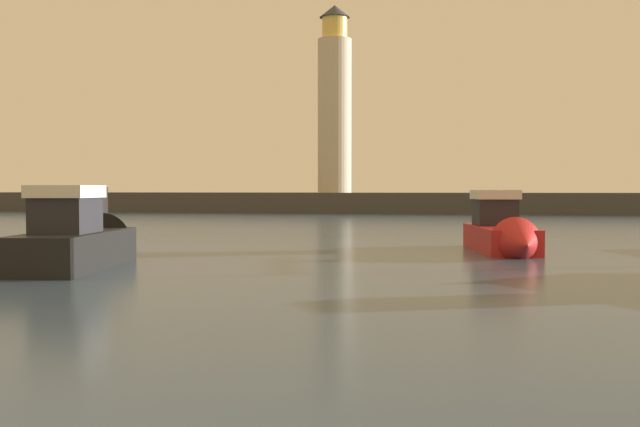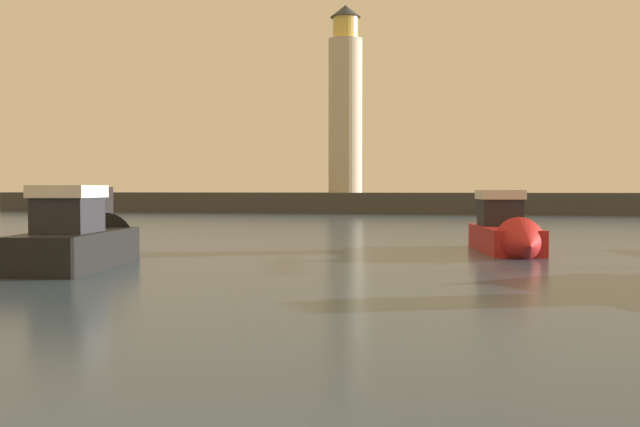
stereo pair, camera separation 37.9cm
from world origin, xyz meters
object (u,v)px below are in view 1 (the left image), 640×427
motorboat_1 (85,240)px  motorboat_4 (85,230)px  lighthouse (335,104)px  motorboat_2 (505,234)px

motorboat_1 → motorboat_4: (-2.47, 4.47, 0.00)m
lighthouse → motorboat_1: lighthouse is taller
lighthouse → motorboat_4: (-1.84, -39.76, -8.78)m
motorboat_1 → lighthouse: bearing=90.8°
lighthouse → motorboat_2: (12.15, -38.11, -8.84)m
motorboat_1 → motorboat_2: size_ratio=1.04×
lighthouse → motorboat_2: size_ratio=2.67×
motorboat_1 → motorboat_2: (11.51, 6.12, -0.06)m
motorboat_4 → motorboat_2: bearing=6.7°
lighthouse → motorboat_1: (0.64, -44.23, -8.78)m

